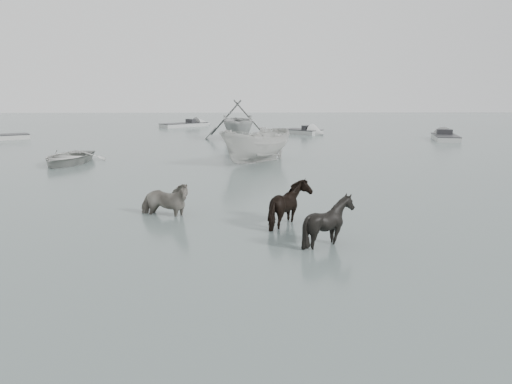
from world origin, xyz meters
TOP-DOWN VIEW (x-y plane):
  - ground at (0.00, 0.00)m, footprint 140.00×140.00m
  - pony_pinto at (-3.75, 3.05)m, footprint 1.88×1.27m
  - pony_dark at (-0.06, 1.89)m, footprint 1.39×1.58m
  - pony_black at (0.69, 0.12)m, footprint 1.47×1.34m
  - rowboat_lead at (-10.32, 14.00)m, footprint 3.38×4.44m
  - rowboat_trail at (-1.69, 26.46)m, footprint 5.43×6.19m
  - boat_small at (-0.64, 14.00)m, footprint 4.76×5.13m
  - skiff_port at (13.83, 25.30)m, footprint 2.90×5.82m
  - skiff_outer at (-19.44, 26.59)m, footprint 5.08×4.05m
  - skiff_mid at (3.79, 30.87)m, footprint 4.28×4.23m
  - skiff_far at (-7.23, 39.36)m, footprint 6.21×5.74m

SIDE VIEW (x-z plane):
  - ground at x=0.00m, z-range 0.00..0.00m
  - skiff_port at x=13.83m, z-range 0.00..0.75m
  - skiff_outer at x=-19.44m, z-range 0.00..0.75m
  - skiff_mid at x=3.79m, z-range 0.00..0.75m
  - skiff_far at x=-7.23m, z-range 0.00..0.75m
  - rowboat_lead at x=-10.32m, z-range 0.00..0.86m
  - pony_black at x=0.69m, z-range 0.00..1.45m
  - pony_pinto at x=-3.75m, z-range 0.00..1.46m
  - pony_dark at x=-0.06m, z-range 0.00..1.48m
  - boat_small at x=-0.64m, z-range 0.00..1.97m
  - rowboat_trail at x=-1.69m, z-range 0.00..3.11m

